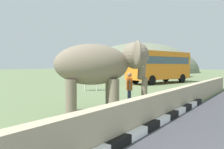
% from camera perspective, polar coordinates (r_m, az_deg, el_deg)
% --- Properties ---
extents(striped_curb, '(16.20, 0.20, 0.24)m').
position_cam_1_polar(striped_curb, '(5.13, -1.20, -18.90)').
color(striped_curb, white).
rests_on(striped_curb, ground_plane).
extents(barrier_parapet, '(28.00, 0.36, 1.00)m').
position_cam_1_polar(barrier_parapet, '(7.10, 8.34, -9.70)').
color(barrier_parapet, tan).
rests_on(barrier_parapet, ground_plane).
extents(elephant, '(3.83, 3.84, 2.99)m').
position_cam_1_polar(elephant, '(9.15, -3.00, 2.29)').
color(elephant, '#796C5A').
rests_on(elephant, ground_plane).
extents(person_handler, '(0.56, 0.46, 1.66)m').
position_cam_1_polar(person_handler, '(10.41, 4.53, -3.46)').
color(person_handler, navy).
rests_on(person_handler, ground_plane).
extents(bus_orange, '(8.57, 4.67, 3.50)m').
position_cam_1_polar(bus_orange, '(25.04, 12.27, 2.53)').
color(bus_orange, orange).
rests_on(bus_orange, ground_plane).
extents(bus_red, '(8.93, 3.42, 3.50)m').
position_cam_1_polar(bus_red, '(37.27, 15.38, 2.43)').
color(bus_red, '#B21E1E').
rests_on(bus_red, ground_plane).
extents(cow_near, '(1.59, 1.67, 1.23)m').
position_cam_1_polar(cow_near, '(17.35, -5.40, -1.32)').
color(cow_near, beige).
rests_on(cow_near, ground_plane).
extents(hill_east, '(40.43, 32.34, 17.26)m').
position_cam_1_polar(hill_east, '(66.88, 7.69, 0.64)').
color(hill_east, '#69715A').
rests_on(hill_east, ground_plane).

